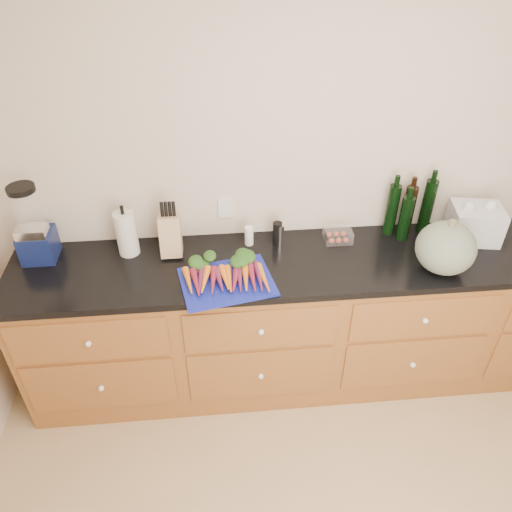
{
  "coord_description": "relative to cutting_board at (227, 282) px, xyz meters",
  "views": [
    {
      "loc": [
        -0.65,
        -0.88,
        2.63
      ],
      "look_at": [
        -0.46,
        1.2,
        1.06
      ],
      "focal_mm": 35.0,
      "sensor_mm": 36.0,
      "label": 1
    }
  ],
  "objects": [
    {
      "name": "knife_block",
      "position": [
        -0.3,
        0.3,
        0.11
      ],
      "size": [
        0.12,
        0.12,
        0.23
      ],
      "primitive_type": "cube",
      "color": "tan",
      "rests_on": "countertop"
    },
    {
      "name": "paper_towel",
      "position": [
        -0.54,
        0.32,
        0.12
      ],
      "size": [
        0.12,
        0.12,
        0.26
      ],
      "primitive_type": "cylinder",
      "color": "silver",
      "rests_on": "countertop"
    },
    {
      "name": "grinder_pepper",
      "position": [
        0.31,
        0.34,
        0.06
      ],
      "size": [
        0.05,
        0.05,
        0.14
      ],
      "primitive_type": "cylinder",
      "color": "black",
      "rests_on": "countertop"
    },
    {
      "name": "grinder_salt",
      "position": [
        0.15,
        0.34,
        0.05
      ],
      "size": [
        0.05,
        0.05,
        0.12
      ],
      "primitive_type": "cylinder",
      "color": "white",
      "rests_on": "countertop"
    },
    {
      "name": "squash",
      "position": [
        1.16,
        0.01,
        0.14
      ],
      "size": [
        0.31,
        0.31,
        0.28
      ],
      "primitive_type": "ellipsoid",
      "color": "#586554",
      "rests_on": "countertop"
    },
    {
      "name": "canister_chrome",
      "position": [
        0.32,
        0.34,
        0.05
      ],
      "size": [
        0.05,
        0.05,
        0.12
      ],
      "primitive_type": "cylinder",
      "color": "white",
      "rests_on": "countertop"
    },
    {
      "name": "tomato_box",
      "position": [
        0.67,
        0.33,
        0.03
      ],
      "size": [
        0.16,
        0.13,
        0.07
      ],
      "primitive_type": "cube",
      "color": "white",
      "rests_on": "countertop"
    },
    {
      "name": "carrots",
      "position": [
        0.0,
        0.03,
        0.03
      ],
      "size": [
        0.44,
        0.3,
        0.06
      ],
      "color": "orange",
      "rests_on": "cutting_board"
    },
    {
      "name": "cutting_board",
      "position": [
        0.0,
        0.0,
        0.0
      ],
      "size": [
        0.53,
        0.44,
        0.01
      ],
      "primitive_type": "cube",
      "rotation": [
        0.0,
        0.0,
        0.19
      ],
      "color": "#121D99",
      "rests_on": "countertop"
    },
    {
      "name": "bottles",
      "position": [
        1.08,
        0.37,
        0.15
      ],
      "size": [
        0.28,
        0.14,
        0.34
      ],
      "color": "black",
      "rests_on": "countertop"
    },
    {
      "name": "cabinets",
      "position": [
        0.62,
        0.16,
        -0.5
      ],
      "size": [
        3.6,
        0.64,
        0.9
      ],
      "color": "brown",
      "rests_on": "ground"
    },
    {
      "name": "grocery_bag",
      "position": [
        1.46,
        0.28,
        0.1
      ],
      "size": [
        0.31,
        0.27,
        0.21
      ],
      "primitive_type": null,
      "rotation": [
        0.0,
        0.0,
        -0.17
      ],
      "color": "silver",
      "rests_on": "countertop"
    },
    {
      "name": "countertop",
      "position": [
        0.62,
        0.16,
        -0.03
      ],
      "size": [
        3.64,
        0.62,
        0.04
      ],
      "primitive_type": "cube",
      "color": "black",
      "rests_on": "cabinets"
    },
    {
      "name": "wall_back",
      "position": [
        0.62,
        0.48,
        0.35
      ],
      "size": [
        4.1,
        0.05,
        2.6
      ],
      "primitive_type": "cube",
      "color": "beige",
      "rests_on": "ground"
    },
    {
      "name": "blender_appliance",
      "position": [
        -1.02,
        0.32,
        0.19
      ],
      "size": [
        0.18,
        0.18,
        0.45
      ],
      "color": "#0F1949",
      "rests_on": "countertop"
    }
  ]
}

